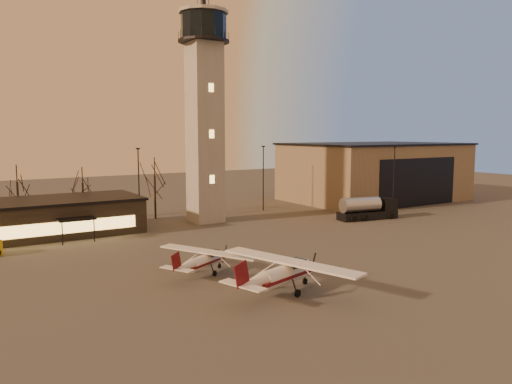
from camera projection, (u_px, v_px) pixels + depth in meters
ground at (360, 273)px, 43.45m from camera, size 220.00×220.00×0.00m
control_tower at (204, 101)px, 66.74m from camera, size 6.80×6.80×32.60m
hangar at (374, 171)px, 90.42m from camera, size 30.60×20.60×10.30m
terminal at (30, 219)px, 58.48m from camera, size 25.40×12.20×4.30m
light_poles at (205, 182)px, 69.14m from camera, size 58.50×12.25×10.14m
tree_row at (86, 178)px, 68.44m from camera, size 37.20×9.20×8.80m
cessna_front at (287, 277)px, 38.29m from camera, size 10.01×12.36×3.44m
cessna_rear at (207, 263)px, 43.34m from camera, size 7.94×9.41×2.74m
fuel_truck at (367, 210)px, 70.33m from camera, size 8.97×4.06×3.21m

